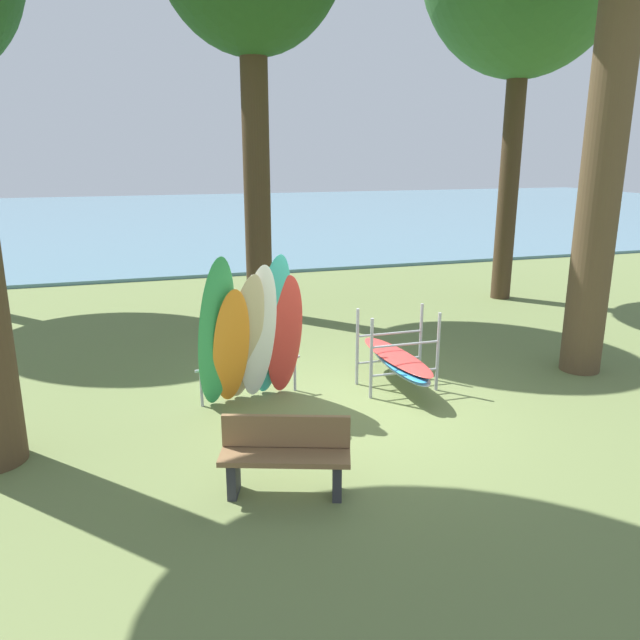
# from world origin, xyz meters

# --- Properties ---
(ground_plane) EXTENTS (80.00, 80.00, 0.00)m
(ground_plane) POSITION_xyz_m (0.00, 0.00, 0.00)
(ground_plane) COLOR olive
(lake_water) EXTENTS (80.00, 36.00, 0.10)m
(lake_water) POSITION_xyz_m (0.00, 28.31, 0.05)
(lake_water) COLOR slate
(lake_water) RESTS_ON ground
(leaning_board_pile) EXTENTS (1.64, 1.02, 2.31)m
(leaning_board_pile) POSITION_xyz_m (-1.49, 0.55, 1.05)
(leaning_board_pile) COLOR #339E56
(leaning_board_pile) RESTS_ON ground
(board_storage_rack) EXTENTS (1.15, 2.13, 1.25)m
(board_storage_rack) POSITION_xyz_m (0.82, 0.59, 0.47)
(board_storage_rack) COLOR #9EA0A5
(board_storage_rack) RESTS_ON ground
(park_bench) EXTENTS (1.46, 0.84, 0.85)m
(park_bench) POSITION_xyz_m (-1.61, -1.92, 0.45)
(park_bench) COLOR #2D2D33
(park_bench) RESTS_ON ground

